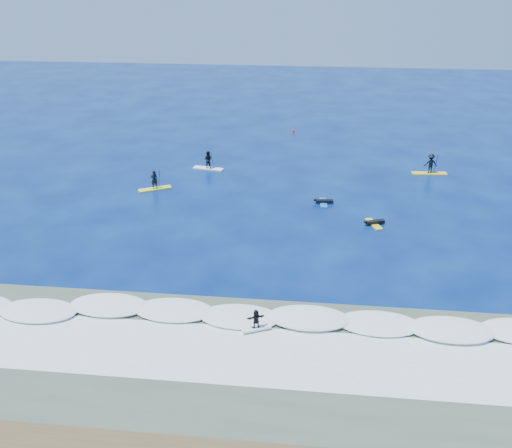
# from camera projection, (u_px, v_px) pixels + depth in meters

# --- Properties ---
(ground) EXTENTS (160.00, 160.00, 0.00)m
(ground) POSITION_uv_depth(u_px,v_px,m) (244.00, 244.00, 42.18)
(ground) COLOR #04134B
(ground) RESTS_ON ground
(shallow_water) EXTENTS (90.00, 13.00, 0.01)m
(shallow_water) POSITION_uv_depth(u_px,v_px,m) (209.00, 364.00, 29.54)
(shallow_water) COLOR #3B5142
(shallow_water) RESTS_ON ground
(breaking_wave) EXTENTS (40.00, 6.00, 0.30)m
(breaking_wave) POSITION_uv_depth(u_px,v_px,m) (222.00, 320.00, 33.15)
(breaking_wave) COLOR white
(breaking_wave) RESTS_ON ground
(whitewater) EXTENTS (34.00, 5.00, 0.02)m
(whitewater) POSITION_uv_depth(u_px,v_px,m) (213.00, 352.00, 30.45)
(whitewater) COLOR silver
(whitewater) RESTS_ON ground
(sup_paddler_left) EXTENTS (2.98, 2.13, 2.10)m
(sup_paddler_left) POSITION_uv_depth(u_px,v_px,m) (155.00, 183.00, 52.03)
(sup_paddler_left) COLOR yellow
(sup_paddler_left) RESTS_ON ground
(sup_paddler_center) EXTENTS (3.16, 1.33, 2.15)m
(sup_paddler_center) POSITION_uv_depth(u_px,v_px,m) (208.00, 161.00, 57.15)
(sup_paddler_center) COLOR white
(sup_paddler_center) RESTS_ON ground
(sup_paddler_right) EXTENTS (3.42, 1.12, 2.36)m
(sup_paddler_right) POSITION_uv_depth(u_px,v_px,m) (430.00, 165.00, 55.76)
(sup_paddler_right) COLOR yellow
(sup_paddler_right) RESTS_ON ground
(prone_paddler_near) EXTENTS (1.70, 2.25, 0.46)m
(prone_paddler_near) POSITION_uv_depth(u_px,v_px,m) (374.00, 223.00, 45.20)
(prone_paddler_near) COLOR yellow
(prone_paddler_near) RESTS_ON ground
(prone_paddler_far) EXTENTS (1.70, 2.17, 0.45)m
(prone_paddler_far) POSITION_uv_depth(u_px,v_px,m) (323.00, 202.00, 49.18)
(prone_paddler_far) COLOR blue
(prone_paddler_far) RESTS_ON ground
(wave_surfer) EXTENTS (1.74, 1.13, 1.23)m
(wave_surfer) POSITION_uv_depth(u_px,v_px,m) (256.00, 320.00, 31.91)
(wave_surfer) COLOR white
(wave_surfer) RESTS_ON breaking_wave
(marker_buoy) EXTENTS (0.26, 0.26, 0.63)m
(marker_buoy) POSITION_uv_depth(u_px,v_px,m) (293.00, 131.00, 69.31)
(marker_buoy) COLOR red
(marker_buoy) RESTS_ON ground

